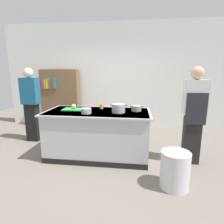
% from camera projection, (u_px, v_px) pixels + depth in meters
% --- Properties ---
extents(ground_plane, '(10.00, 10.00, 0.00)m').
position_uv_depth(ground_plane, '(98.00, 155.00, 3.68)').
color(ground_plane, slate).
extents(back_wall, '(6.40, 0.12, 3.00)m').
position_uv_depth(back_wall, '(112.00, 76.00, 5.40)').
color(back_wall, white).
rests_on(back_wall, ground_plane).
extents(counter_island, '(1.98, 0.98, 0.90)m').
position_uv_depth(counter_island, '(98.00, 133.00, 3.59)').
color(counter_island, '#B7BABF').
rests_on(counter_island, ground_plane).
extents(cutting_board, '(0.40, 0.28, 0.02)m').
position_uv_depth(cutting_board, '(73.00, 109.00, 3.63)').
color(cutting_board, green).
rests_on(cutting_board, counter_island).
extents(onion, '(0.10, 0.10, 0.10)m').
position_uv_depth(onion, '(74.00, 106.00, 3.61)').
color(onion, tan).
rests_on(onion, cutting_board).
extents(stock_pot, '(0.31, 0.24, 0.16)m').
position_uv_depth(stock_pot, '(118.00, 108.00, 3.38)').
color(stock_pot, '#B7BABF').
rests_on(stock_pot, counter_island).
extents(sauce_pan, '(0.25, 0.19, 0.10)m').
position_uv_depth(sauce_pan, '(136.00, 108.00, 3.51)').
color(sauce_pan, '#99999E').
rests_on(sauce_pan, counter_island).
extents(mixing_bowl, '(0.18, 0.18, 0.10)m').
position_uv_depth(mixing_bowl, '(86.00, 111.00, 3.29)').
color(mixing_bowl, '#B7BABF').
rests_on(mixing_bowl, counter_island).
extents(juice_cup, '(0.07, 0.07, 0.10)m').
position_uv_depth(juice_cup, '(101.00, 106.00, 3.72)').
color(juice_cup, yellow).
rests_on(juice_cup, counter_island).
extents(trash_bin, '(0.41, 0.41, 0.54)m').
position_uv_depth(trash_bin, '(175.00, 170.00, 2.61)').
color(trash_bin, silver).
rests_on(trash_bin, ground_plane).
extents(person_chef, '(0.38, 0.25, 1.72)m').
position_uv_depth(person_chef, '(194.00, 114.00, 3.23)').
color(person_chef, black).
rests_on(person_chef, ground_plane).
extents(person_guest, '(0.38, 0.24, 1.72)m').
position_uv_depth(person_guest, '(31.00, 103.00, 4.33)').
color(person_guest, black).
rests_on(person_guest, ground_plane).
extents(bookshelf, '(1.10, 0.31, 1.70)m').
position_uv_depth(bookshelf, '(61.00, 99.00, 5.44)').
color(bookshelf, brown).
rests_on(bookshelf, ground_plane).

